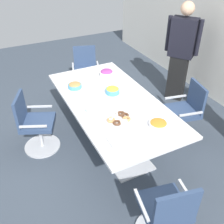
{
  "coord_description": "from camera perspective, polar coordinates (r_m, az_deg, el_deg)",
  "views": [
    {
      "loc": [
        2.81,
        -1.4,
        2.72
      ],
      "look_at": [
        0.0,
        0.0,
        0.55
      ],
      "focal_mm": 41.56,
      "sensor_mm": 36.0,
      "label": 1
    }
  ],
  "objects": [
    {
      "name": "snack_bowl_chips_yellow",
      "position": [
        3.86,
        0.1,
        4.82
      ],
      "size": [
        0.21,
        0.21,
        0.1
      ],
      "color": "#4C9EC6",
      "rests_on": "conference_table"
    },
    {
      "name": "plate_stack",
      "position": [
        3.5,
        -4.21,
        0.63
      ],
      "size": [
        0.21,
        0.21,
        0.04
      ],
      "color": "white",
      "rests_on": "conference_table"
    },
    {
      "name": "office_chair_2",
      "position": [
        4.18,
        15.63,
        -0.41
      ],
      "size": [
        0.64,
        0.64,
        0.91
      ],
      "rotation": [
        0.0,
        0.0,
        -3.35
      ],
      "color": "silver",
      "rests_on": "ground"
    },
    {
      "name": "snack_bowl_cookies",
      "position": [
        4.05,
        -8.18,
        5.81
      ],
      "size": [
        0.21,
        0.21,
        0.08
      ],
      "color": "#4C9EC6",
      "rests_on": "conference_table"
    },
    {
      "name": "snack_bowl_candy_mix",
      "position": [
        4.36,
        -1.21,
        8.58
      ],
      "size": [
        0.23,
        0.23,
        0.12
      ],
      "color": "white",
      "rests_on": "conference_table"
    },
    {
      "name": "office_chair_0",
      "position": [
        3.95,
        -16.62,
        -2.91
      ],
      "size": [
        0.71,
        0.71,
        0.91
      ],
      "rotation": [
        0.0,
        0.0,
        -0.41
      ],
      "color": "silver",
      "rests_on": "ground"
    },
    {
      "name": "person_standing_0",
      "position": [
        4.97,
        14.92,
        12.71
      ],
      "size": [
        0.54,
        0.44,
        1.82
      ],
      "rotation": [
        0.0,
        0.0,
        -2.52
      ],
      "color": "black",
      "rests_on": "ground"
    },
    {
      "name": "office_chair_1",
      "position": [
        2.84,
        11.62,
        -21.19
      ],
      "size": [
        0.64,
        0.64,
        0.91
      ],
      "rotation": [
        0.0,
        0.0,
        1.37
      ],
      "color": "silver",
      "rests_on": "ground"
    },
    {
      "name": "office_chair_3",
      "position": [
        5.3,
        -5.76,
        8.55
      ],
      "size": [
        0.68,
        0.68,
        0.91
      ],
      "rotation": [
        0.0,
        0.0,
        -1.88
      ],
      "color": "silver",
      "rests_on": "ground"
    },
    {
      "name": "ground_plane",
      "position": [
        4.16,
        0.0,
        -6.3
      ],
      "size": [
        10.0,
        10.0,
        0.01
      ],
      "primitive_type": "cube",
      "color": "#3D4754"
    },
    {
      "name": "donut_platter",
      "position": [
        3.31,
        1.46,
        -1.39
      ],
      "size": [
        0.31,
        0.31,
        0.04
      ],
      "color": "white",
      "rests_on": "conference_table"
    },
    {
      "name": "conference_table",
      "position": [
        3.78,
        0.0,
        0.94
      ],
      "size": [
        2.4,
        1.2,
        0.75
      ],
      "color": "white",
      "rests_on": "ground"
    },
    {
      "name": "napkin_pile",
      "position": [
        2.96,
        1.06,
        -6.42
      ],
      "size": [
        0.18,
        0.18,
        0.05
      ],
      "primitive_type": "cube",
      "color": "white",
      "rests_on": "conference_table"
    },
    {
      "name": "snack_bowl_chips_orange",
      "position": [
        3.24,
        10.16,
        -2.6
      ],
      "size": [
        0.23,
        0.23,
        0.08
      ],
      "color": "white",
      "rests_on": "conference_table"
    }
  ]
}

